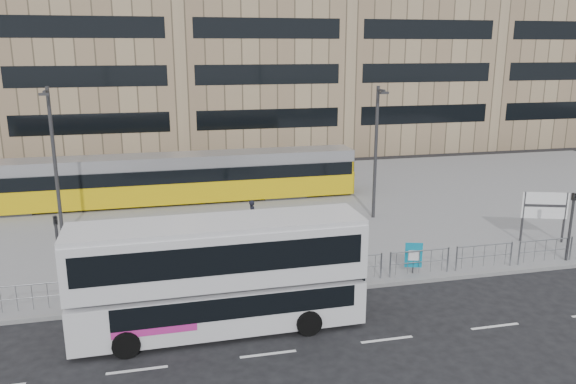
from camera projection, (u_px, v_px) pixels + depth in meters
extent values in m
plane|color=black|center=(299.00, 295.00, 21.86)|extent=(120.00, 120.00, 0.00)
cube|color=gray|center=(249.00, 209.00, 33.16)|extent=(64.00, 24.00, 0.15)
cube|color=gray|center=(298.00, 293.00, 21.89)|extent=(64.00, 0.25, 0.17)
cube|color=tan|center=(93.00, 28.00, 48.96)|extent=(14.00, 16.00, 22.00)
cube|color=tan|center=(251.00, 17.00, 51.78)|extent=(14.00, 16.00, 24.00)
cube|color=tan|center=(392.00, 35.00, 55.22)|extent=(14.00, 16.00, 21.00)
cube|color=tan|center=(519.00, 26.00, 58.03)|extent=(14.00, 16.00, 23.00)
cylinder|color=gray|center=(344.00, 257.00, 22.47)|extent=(32.00, 0.05, 0.05)
cylinder|color=gray|center=(344.00, 269.00, 22.59)|extent=(32.00, 0.04, 0.04)
cube|color=white|center=(358.00, 343.00, 18.31)|extent=(62.00, 0.12, 0.01)
cube|color=silver|center=(220.00, 304.00, 19.00)|extent=(9.69, 2.37, 1.49)
cube|color=silver|center=(219.00, 253.00, 18.54)|extent=(9.69, 2.37, 1.84)
cube|color=silver|center=(218.00, 225.00, 18.30)|extent=(9.69, 2.28, 0.26)
cube|color=black|center=(233.00, 293.00, 19.02)|extent=(7.94, 2.39, 0.75)
cube|color=black|center=(218.00, 248.00, 18.50)|extent=(9.17, 2.41, 0.97)
cube|color=#BD2587|center=(154.00, 312.00, 18.51)|extent=(2.67, 2.31, 0.44)
cylinder|color=black|center=(309.00, 323.00, 18.73)|extent=(0.88, 0.28, 0.88)
cylinder|color=black|center=(292.00, 295.00, 20.83)|extent=(0.88, 0.28, 0.88)
cylinder|color=black|center=(126.00, 345.00, 17.36)|extent=(0.88, 0.28, 0.88)
cylinder|color=black|center=(128.00, 312.00, 19.47)|extent=(0.88, 0.28, 0.88)
cube|color=gold|center=(153.00, 190.00, 33.92)|extent=(24.95, 2.50, 1.43)
cube|color=black|center=(152.00, 174.00, 33.68)|extent=(24.60, 2.54, 0.80)
cube|color=#ACACB1|center=(151.00, 162.00, 33.49)|extent=(24.95, 2.31, 0.71)
cube|color=gold|center=(341.00, 171.00, 36.46)|extent=(1.08, 2.01, 2.32)
cylinder|color=#2D2D30|center=(152.00, 179.00, 33.76)|extent=(2.14, 2.14, 2.67)
cube|color=#2D2D30|center=(282.00, 192.00, 35.88)|extent=(2.68, 2.26, 0.45)
cube|color=#2D2D30|center=(11.00, 208.00, 32.28)|extent=(2.68, 2.26, 0.45)
cylinder|color=#2D2D30|center=(523.00, 217.00, 27.18)|extent=(0.11, 0.11, 2.48)
cylinder|color=#2D2D30|center=(564.00, 218.00, 27.01)|extent=(0.11, 0.11, 2.48)
cube|color=white|center=(545.00, 205.00, 26.95)|extent=(2.08, 0.76, 1.30)
cylinder|color=#2D2D30|center=(413.00, 265.00, 23.49)|extent=(0.06, 0.06, 0.72)
cube|color=#0B83AA|center=(414.00, 255.00, 23.38)|extent=(0.70, 0.26, 1.08)
cube|color=white|center=(414.00, 255.00, 23.35)|extent=(0.43, 0.14, 0.45)
imported|color=black|center=(253.00, 215.00, 28.86)|extent=(0.39, 0.59, 1.63)
cylinder|color=#2D2D30|center=(59.00, 256.00, 21.36)|extent=(0.12, 0.12, 3.00)
imported|color=#2D2D30|center=(56.00, 229.00, 21.08)|extent=(0.21, 0.24, 1.00)
cylinder|color=#2D2D30|center=(570.00, 228.00, 24.64)|extent=(0.12, 0.12, 3.00)
imported|color=#2D2D30|center=(573.00, 204.00, 24.36)|extent=(0.21, 0.23, 1.00)
cylinder|color=#2D2D30|center=(55.00, 164.00, 27.11)|extent=(0.18, 0.18, 7.44)
cylinder|color=#2D2D30|center=(46.00, 91.00, 25.85)|extent=(0.14, 0.90, 0.14)
cube|color=#2D2D30|center=(44.00, 94.00, 25.45)|extent=(0.45, 0.20, 0.12)
cylinder|color=#2D2D30|center=(376.00, 153.00, 30.43)|extent=(0.18, 0.18, 7.23)
cylinder|color=#2D2D30|center=(381.00, 90.00, 29.19)|extent=(0.14, 0.90, 0.14)
cube|color=#2D2D30|center=(384.00, 93.00, 28.79)|extent=(0.45, 0.20, 0.12)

